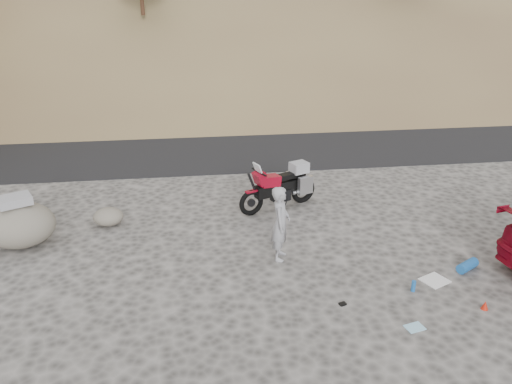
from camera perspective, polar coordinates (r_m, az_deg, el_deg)
ground at (r=10.60m, az=5.48°, el=-8.12°), size 140.00×140.00×0.00m
road at (r=18.78m, az=-0.54°, el=5.91°), size 120.00×7.00×0.05m
motorcycle at (r=12.87m, az=2.98°, el=0.63°), size 2.17×1.19×1.37m
man at (r=10.77m, az=2.74°, el=-7.48°), size 0.54×0.68×1.63m
boulder at (r=12.19m, az=-25.42°, el=-3.35°), size 1.82×1.66×1.18m
small_rock at (r=12.58m, az=-16.52°, el=-2.71°), size 0.90×0.86×0.43m
gear_white_cloth at (r=10.59m, az=19.75°, el=-9.49°), size 0.62×0.60×0.02m
gear_blue_mat at (r=11.14m, az=23.01°, el=-7.76°), size 0.55×0.43×0.21m
gear_bottle at (r=10.08m, az=17.56°, el=-10.21°), size 0.09×0.09×0.22m
gear_funnel at (r=10.05m, az=24.70°, el=-11.67°), size 0.17×0.17×0.16m
gear_glove_a at (r=9.45m, az=9.87°, el=-12.48°), size 0.15×0.13×0.04m
gear_blue_cloth at (r=9.20m, az=17.68°, el=-14.53°), size 0.36×0.30×0.01m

